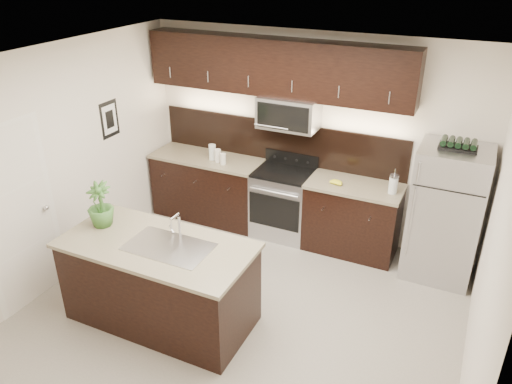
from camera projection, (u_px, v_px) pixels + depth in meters
ground at (245, 309)px, 5.50m from camera, size 4.50×4.50×0.00m
room_walls at (231, 168)px, 4.76m from camera, size 4.52×4.02×2.71m
counter_run at (269, 200)px, 6.84m from camera, size 3.51×0.65×0.94m
upper_fixtures at (277, 76)px, 6.20m from camera, size 3.49×0.40×1.66m
island at (160, 282)px, 5.17m from camera, size 1.96×0.96×0.94m
sink_faucet at (169, 245)px, 4.90m from camera, size 0.84×0.50×0.28m
refrigerator at (445, 214)px, 5.78m from camera, size 0.78×0.71×1.62m
wine_rack at (459, 145)px, 5.40m from camera, size 0.40×0.25×0.10m
plant at (100, 205)px, 5.19m from camera, size 0.29×0.29×0.49m
canisters at (216, 155)px, 6.81m from camera, size 0.30×0.18×0.21m
french_press at (393, 184)px, 5.92m from camera, size 0.11×0.11×0.31m
bananas at (333, 181)px, 6.21m from camera, size 0.19×0.16×0.05m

